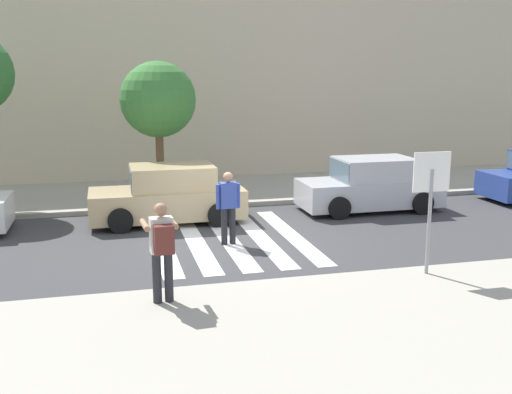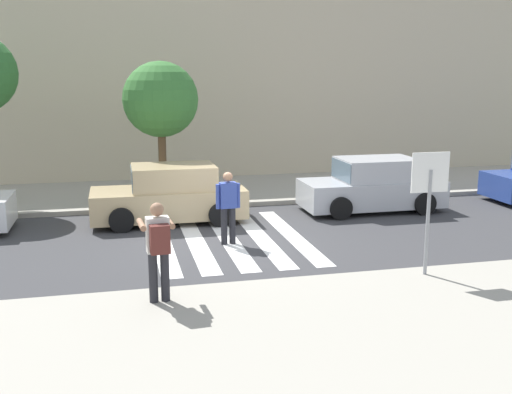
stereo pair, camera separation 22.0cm
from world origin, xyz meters
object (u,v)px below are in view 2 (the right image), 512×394
object	(u,v)px
stop_sign	(429,187)
pedestrian_crossing	(228,204)
parked_car_silver	(373,186)
photographer_with_backpack	(158,244)
street_tree_center	(161,100)
parked_car_tan	(170,195)

from	to	relation	value
stop_sign	pedestrian_crossing	world-z (taller)	stop_sign
pedestrian_crossing	parked_car_silver	bearing A→B (deg)	27.83
parked_car_silver	photographer_with_backpack	bearing A→B (deg)	-136.99
photographer_with_backpack	street_tree_center	distance (m)	8.69
parked_car_tan	parked_car_silver	size ratio (longest dim) A/B	1.00
parked_car_tan	street_tree_center	xyz separation A→B (m)	(-0.00, 2.23, 2.46)
pedestrian_crossing	street_tree_center	distance (m)	5.35
parked_car_silver	street_tree_center	size ratio (longest dim) A/B	0.98
stop_sign	parked_car_silver	world-z (taller)	stop_sign
stop_sign	parked_car_tan	size ratio (longest dim) A/B	0.58
stop_sign	photographer_with_backpack	bearing A→B (deg)	-176.77
parked_car_silver	street_tree_center	world-z (taller)	street_tree_center
stop_sign	parked_car_silver	xyz separation A→B (m)	(1.53, 5.91, -1.14)
stop_sign	parked_car_silver	bearing A→B (deg)	75.45
pedestrian_crossing	parked_car_tan	bearing A→B (deg)	114.10
photographer_with_backpack	street_tree_center	xyz separation A→B (m)	(0.74, 8.42, 2.01)
parked_car_tan	street_tree_center	distance (m)	3.31
photographer_with_backpack	street_tree_center	bearing A→B (deg)	84.96
stop_sign	parked_car_silver	distance (m)	6.21
parked_car_silver	street_tree_center	bearing A→B (deg)	159.33
parked_car_tan	street_tree_center	world-z (taller)	street_tree_center
pedestrian_crossing	street_tree_center	bearing A→B (deg)	103.41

